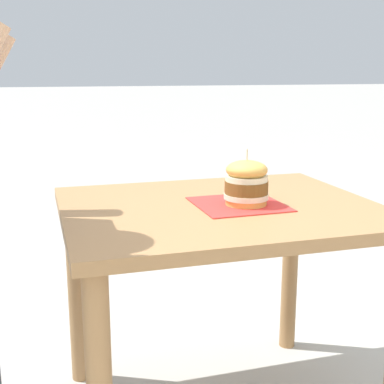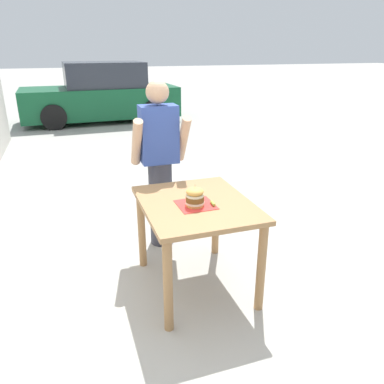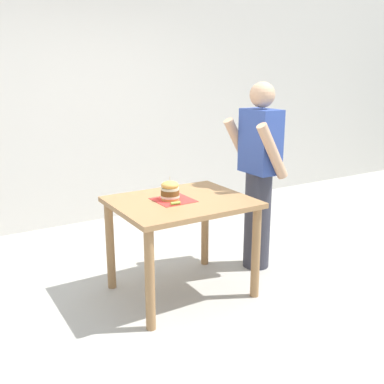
{
  "view_description": "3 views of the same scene",
  "coord_description": "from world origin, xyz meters",
  "px_view_note": "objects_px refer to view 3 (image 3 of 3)",
  "views": [
    {
      "loc": [
        -1.66,
        0.59,
        1.24
      ],
      "look_at": [
        0.0,
        0.1,
        0.85
      ],
      "focal_mm": 50.0,
      "sensor_mm": 36.0,
      "label": 1
    },
    {
      "loc": [
        -0.93,
        -2.65,
        1.97
      ],
      "look_at": [
        0.0,
        0.1,
        0.85
      ],
      "focal_mm": 35.0,
      "sensor_mm": 36.0,
      "label": 2
    },
    {
      "loc": [
        2.95,
        -1.69,
        1.78
      ],
      "look_at": [
        0.0,
        0.1,
        0.85
      ],
      "focal_mm": 42.0,
      "sensor_mm": 36.0,
      "label": 3
    }
  ],
  "objects_px": {
    "pickle_spear": "(175,203)",
    "parked_car_mid_block": "(282,108)",
    "patio_table": "(181,216)",
    "sandwich": "(170,190)",
    "diner_across_table": "(259,174)"
  },
  "relations": [
    {
      "from": "patio_table",
      "to": "pickle_spear",
      "type": "distance_m",
      "value": 0.21
    },
    {
      "from": "diner_across_table",
      "to": "parked_car_mid_block",
      "type": "height_order",
      "value": "diner_across_table"
    },
    {
      "from": "sandwich",
      "to": "diner_across_table",
      "type": "bearing_deg",
      "value": 93.06
    },
    {
      "from": "patio_table",
      "to": "parked_car_mid_block",
      "type": "relative_size",
      "value": 0.25
    },
    {
      "from": "sandwich",
      "to": "parked_car_mid_block",
      "type": "bearing_deg",
      "value": 133.02
    },
    {
      "from": "pickle_spear",
      "to": "parked_car_mid_block",
      "type": "distance_m",
      "value": 10.46
    },
    {
      "from": "patio_table",
      "to": "sandwich",
      "type": "distance_m",
      "value": 0.23
    },
    {
      "from": "diner_across_table",
      "to": "pickle_spear",
      "type": "bearing_deg",
      "value": -78.82
    },
    {
      "from": "patio_table",
      "to": "diner_across_table",
      "type": "height_order",
      "value": "diner_across_table"
    },
    {
      "from": "sandwich",
      "to": "pickle_spear",
      "type": "bearing_deg",
      "value": -12.52
    },
    {
      "from": "patio_table",
      "to": "diner_across_table",
      "type": "xyz_separation_m",
      "value": [
        -0.09,
        0.85,
        0.22
      ]
    },
    {
      "from": "pickle_spear",
      "to": "parked_car_mid_block",
      "type": "bearing_deg",
      "value": 133.46
    },
    {
      "from": "patio_table",
      "to": "pickle_spear",
      "type": "bearing_deg",
      "value": -46.68
    },
    {
      "from": "patio_table",
      "to": "pickle_spear",
      "type": "relative_size",
      "value": 13.86
    },
    {
      "from": "patio_table",
      "to": "pickle_spear",
      "type": "xyz_separation_m",
      "value": [
        0.1,
        -0.11,
        0.15
      ]
    }
  ]
}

